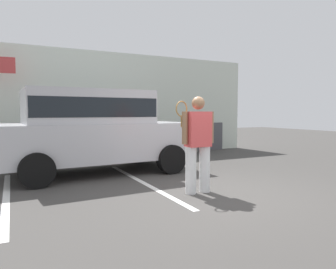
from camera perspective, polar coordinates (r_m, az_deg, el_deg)
The scene contains 7 objects.
ground_plane at distance 5.97m, azimuth 8.42°, elevation -10.73°, with size 40.00×40.00×0.00m, color #423F3D.
parking_stripe_0 at distance 6.41m, azimuth -27.35°, elevation -10.09°, with size 0.12×4.40×0.01m, color silver.
parking_stripe_1 at distance 6.88m, azimuth -4.56°, elevation -8.70°, with size 0.12×4.40×0.01m, color silver.
house_frontage at distance 11.25m, azimuth -9.41°, elevation 4.86°, with size 10.57×0.40×3.59m.
parked_suv at distance 7.96m, azimuth -13.31°, elevation 1.25°, with size 4.68×2.33×2.05m.
tennis_player_man at distance 5.90m, azimuth 5.43°, elevation -1.53°, with size 0.80×0.29×1.81m.
potted_plant_by_porch at distance 11.66m, azimuth 4.43°, elevation -1.31°, with size 0.59×0.59×0.78m.
Camera 1 is at (-3.32, -4.72, 1.52)m, focal length 33.52 mm.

